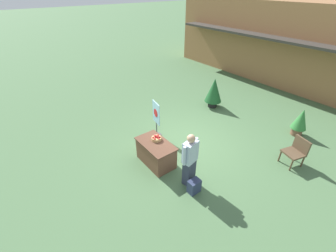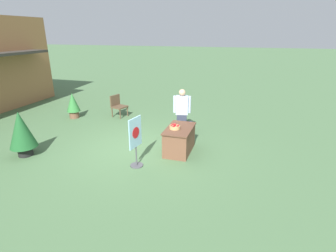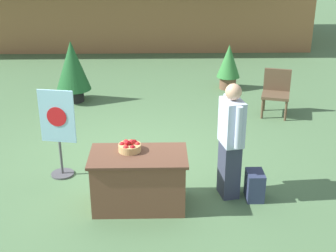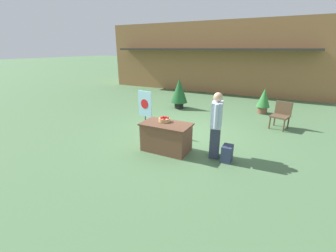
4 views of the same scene
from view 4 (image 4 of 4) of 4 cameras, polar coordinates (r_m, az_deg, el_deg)
The scene contains 10 objects.
ground_plane at distance 7.51m, azimuth 3.20°, elevation -1.91°, with size 120.00×120.00×0.00m, color #4C7047.
storefront_building at distance 16.71m, azimuth 12.21°, elevation 16.81°, with size 13.92×5.36×4.23m.
display_table at distance 6.16m, azimuth -0.45°, elevation -2.82°, with size 1.33×0.77×0.79m.
apple_basket at distance 6.16m, azimuth -0.93°, elevation 1.66°, with size 0.31×0.31×0.16m.
person_visitor at distance 5.78m, azimuth 12.11°, elevation 0.22°, with size 0.34×0.60×1.70m.
backpack at distance 5.84m, azimuth 14.76°, elevation -6.76°, with size 0.24×0.34×0.42m.
poster_board at distance 7.38m, azimuth -5.84°, elevation 3.88°, with size 0.55×0.36×1.41m.
patio_chair at distance 8.82m, azimuth 26.84°, elevation 2.81°, with size 0.68×0.68×0.94m.
potted_plant_far_left at distance 10.52m, azimuth 23.13°, elevation 6.16°, with size 0.56×0.56×1.09m.
potted_plant_near_right at distance 10.53m, azimuth 2.86°, elevation 8.70°, with size 0.78×0.78×1.38m.
Camera 4 is at (2.83, -6.41, 2.71)m, focal length 24.00 mm.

